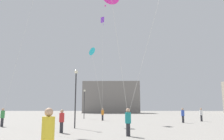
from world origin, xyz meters
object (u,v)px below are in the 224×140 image
person_in_red (62,120)px  person_in_yellow (48,135)px  person_in_blue (183,115)px  person_in_orange (103,114)px  person_in_teal (128,121)px  kite_cyan_diamond (92,52)px  person_in_green (2,116)px  building_left_hall (111,98)px  kite_violet_delta (102,22)px  lamppost_west (84,99)px  person_in_white (201,114)px  lamppost_east (76,89)px

person_in_red → person_in_yellow: bearing=-173.6°
person_in_blue → person_in_orange: bearing=172.4°
person_in_teal → kite_cyan_diamond: 13.77m
person_in_green → person_in_red: person_in_green is taller
person_in_orange → kite_cyan_diamond: size_ratio=0.20×
person_in_teal → building_left_hall: building_left_hall is taller
person_in_green → kite_cyan_diamond: (8.68, 3.14, 7.51)m
person_in_yellow → kite_violet_delta: kite_violet_delta is taller
kite_cyan_diamond → building_left_hall: size_ratio=0.43×
person_in_green → kite_cyan_diamond: bearing=129.1°
person_in_orange → person_in_red: size_ratio=1.05×
person_in_red → kite_violet_delta: bearing=-12.1°
kite_cyan_diamond → lamppost_west: (-2.64, 13.80, -5.11)m
person_in_orange → person_in_red: bearing=53.0°
person_in_orange → lamppost_west: size_ratio=0.36×
kite_cyan_diamond → kite_violet_delta: size_ratio=0.63×
person_in_red → kite_violet_delta: size_ratio=0.12×
person_in_white → person_in_blue: bearing=-99.7°
person_in_orange → person_in_white: 14.23m
person_in_orange → person_in_teal: size_ratio=0.99×
building_left_hall → person_in_orange: bearing=-90.6°
person_in_red → person_in_teal: person_in_teal is taller
lamppost_east → person_in_red: bearing=-94.7°
person_in_green → person_in_orange: 14.93m
person_in_teal → kite_cyan_diamond: kite_cyan_diamond is taller
person_in_white → building_left_hall: 56.95m
person_in_teal → lamppost_west: lamppost_west is taller
kite_cyan_diamond → person_in_orange: bearing=83.7°
kite_cyan_diamond → lamppost_east: kite_cyan_diamond is taller
kite_cyan_diamond → kite_violet_delta: kite_violet_delta is taller
person_in_orange → person_in_blue: size_ratio=0.98×
person_in_orange → person_in_blue: bearing=123.5°
person_in_yellow → building_left_hall: 80.52m
person_in_white → lamppost_east: (-15.94, -11.21, 2.61)m
person_in_yellow → building_left_hall: building_left_hall is taller
person_in_white → kite_violet_delta: bearing=-143.7°
person_in_red → lamppost_west: (-1.37, 22.75, 2.46)m
person_in_green → person_in_yellow: person_in_yellow is taller
person_in_green → lamppost_west: lamppost_west is taller
person_in_yellow → person_in_red: bearing=-66.5°
person_in_white → kite_violet_delta: 19.84m
person_in_green → person_in_red: 9.41m
lamppost_east → person_in_teal: bearing=-52.1°
person_in_white → person_in_teal: size_ratio=1.02×
kite_violet_delta → building_left_hall: 55.41m
lamppost_west → building_left_hall: bearing=85.1°
building_left_hall → person_in_teal: bearing=-88.3°
person_in_blue → person_in_yellow: bearing=-96.9°
person_in_blue → building_left_hall: (-9.98, 58.31, 4.80)m
person_in_white → building_left_hall: size_ratio=0.09×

